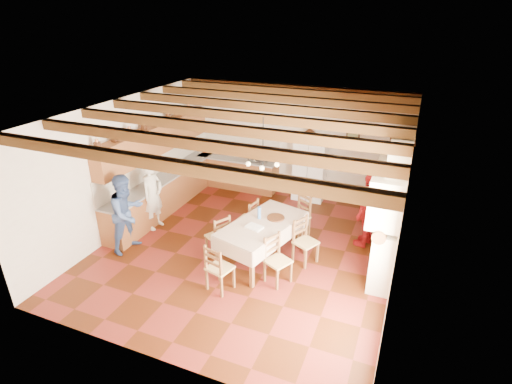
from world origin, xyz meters
The scene contains 31 objects.
floor centered at (0.00, 0.00, -0.01)m, with size 6.00×6.50×0.02m, color #461C09.
ceiling centered at (0.00, 0.00, 3.01)m, with size 6.00×6.50×0.02m, color white.
wall_back centered at (0.00, 3.26, 1.50)m, with size 6.00×0.02×3.00m, color beige.
wall_front centered at (0.00, -3.26, 1.50)m, with size 6.00×0.02×3.00m, color beige.
wall_left centered at (-3.01, 0.00, 1.50)m, with size 0.02×6.50×3.00m, color beige.
wall_right centered at (3.01, 0.00, 1.50)m, with size 0.02×6.50×3.00m, color beige.
ceiling_beams centered at (0.00, 0.00, 2.91)m, with size 6.00×6.30×0.16m, color #3B240F, non-canonical shape.
lower_cabinets_left centered at (-2.70, 1.05, 0.43)m, with size 0.60×4.30×0.86m, color brown.
lower_cabinets_back centered at (-1.55, 2.95, 0.43)m, with size 2.30×0.60×0.86m, color brown.
countertop_left centered at (-2.70, 1.05, 0.88)m, with size 0.62×4.30×0.04m, color gray.
countertop_back centered at (-1.55, 2.95, 0.88)m, with size 2.34×0.62×0.04m, color gray.
backsplash_left centered at (-2.98, 1.05, 1.20)m, with size 0.03×4.30×0.60m, color beige.
backsplash_back centered at (-1.55, 3.23, 1.20)m, with size 2.30×0.03×0.60m, color beige.
upper_cabinets centered at (-2.83, 1.05, 1.85)m, with size 0.35×4.20×0.70m, color brown.
fireplace centered at (2.72, 0.20, 1.40)m, with size 0.56×1.60×2.80m, color beige, non-canonical shape.
wall_picture centered at (1.55, 3.23, 1.85)m, with size 0.34×0.03×0.42m, color black.
refrigerator centered at (0.55, 3.07, 0.83)m, with size 0.83×0.68×1.66m, color white.
hutch centered at (2.75, 2.36, 1.11)m, with size 0.51×1.23×2.23m, color #33180E, non-canonical shape.
dining_table centered at (0.45, -0.21, 0.77)m, with size 1.46×2.14×0.85m.
chandelier centered at (0.45, -0.21, 2.25)m, with size 0.47×0.47×0.03m, color black.
chair_left_near centered at (-0.45, -0.43, 0.48)m, with size 0.42×0.40×0.96m, color brown, non-canonical shape.
chair_left_far centered at (-0.17, 0.44, 0.48)m, with size 0.42×0.40×0.96m, color brown, non-canonical shape.
chair_right_near centered at (1.00, -0.82, 0.48)m, with size 0.42×0.40×0.96m, color brown, non-canonical shape.
chair_right_far centered at (1.30, 0.02, 0.48)m, with size 0.42×0.40×0.96m, color brown, non-canonical shape.
chair_end_near centered at (0.09, -1.41, 0.48)m, with size 0.42×0.40×0.96m, color brown, non-canonical shape.
chair_end_far centered at (0.85, 1.02, 0.48)m, with size 0.42×0.40×0.96m, color brown, non-canonical shape.
person_man centered at (-2.39, 0.08, 0.83)m, with size 0.60×0.40×1.65m, color silver.
person_woman_blue centered at (-2.32, -0.91, 0.86)m, with size 0.83×0.65×1.71m, color #3D568F.
person_woman_red centered at (2.33, 1.18, 0.85)m, with size 0.99×0.41×1.69m, color #9F1216.
microwave centered at (-0.90, 2.95, 1.04)m, with size 0.49×0.33×0.27m, color silver.
fridge_vase centered at (0.47, 3.07, 1.83)m, with size 0.32×0.32×0.33m, color #33180E.
Camera 1 is at (2.98, -6.72, 4.73)m, focal length 28.00 mm.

